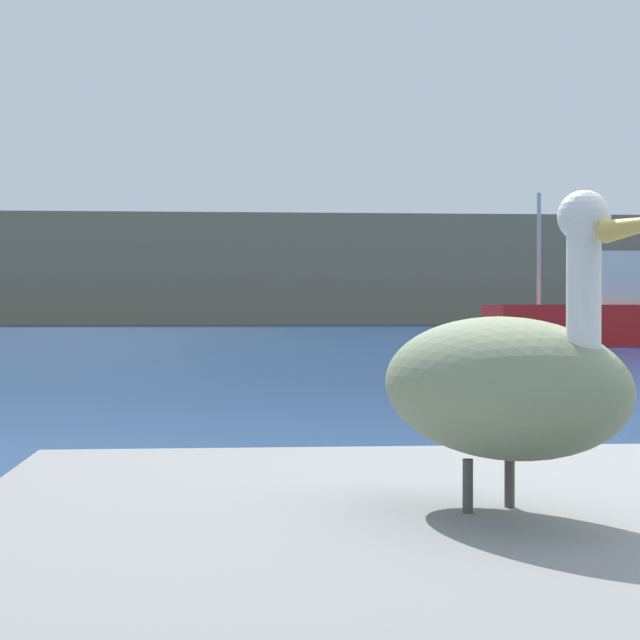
% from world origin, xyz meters
% --- Properties ---
extents(hillside_backdrop, '(140.00, 10.16, 7.22)m').
position_xyz_m(hillside_backdrop, '(0.00, 70.59, 3.61)').
color(hillside_backdrop, '#7F755B').
rests_on(hillside_backdrop, ground).
extents(pier_dock, '(3.12, 2.95, 0.56)m').
position_xyz_m(pier_dock, '(-1.22, -0.68, 0.28)').
color(pier_dock, gray).
rests_on(pier_dock, ground).
extents(pelican, '(0.84, 1.13, 0.89)m').
position_xyz_m(pelican, '(-1.22, -0.70, 0.93)').
color(pelican, gray).
rests_on(pelican, pier_dock).
extents(fishing_boat_red, '(7.37, 2.64, 4.54)m').
position_xyz_m(fishing_boat_red, '(9.34, 28.00, 0.97)').
color(fishing_boat_red, red).
rests_on(fishing_boat_red, ground).
extents(mooring_buoy, '(0.65, 0.65, 0.65)m').
position_xyz_m(mooring_buoy, '(2.54, 11.19, 0.32)').
color(mooring_buoy, '#E54C19').
rests_on(mooring_buoy, ground).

